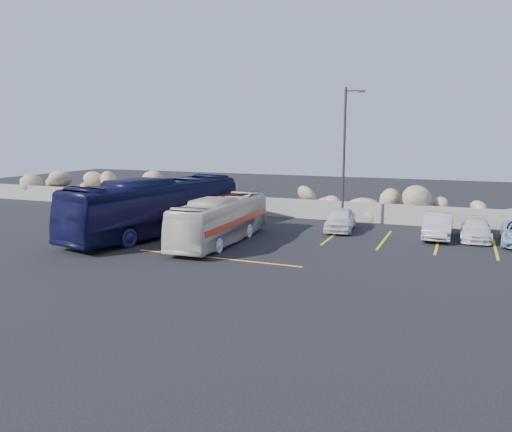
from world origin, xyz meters
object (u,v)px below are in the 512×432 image
at_px(tour_coach, 156,207).
at_px(lamppost, 345,154).
at_px(vintage_bus, 221,220).
at_px(car_a, 340,219).
at_px(car_b, 438,226).
at_px(car_c, 476,230).

bearing_deg(tour_coach, lamppost, 46.54).
distance_m(vintage_bus, car_a, 7.29).
bearing_deg(car_a, vintage_bus, -137.72).
xyz_separation_m(vintage_bus, car_a, (4.84, 5.43, -0.51)).
distance_m(lamppost, tour_coach, 11.05).
height_order(vintage_bus, car_a, vintage_bus).
relative_size(lamppost, car_b, 2.02).
distance_m(tour_coach, car_c, 16.85).
height_order(tour_coach, car_b, tour_coach).
bearing_deg(lamppost, tour_coach, -145.94).
bearing_deg(lamppost, vintage_bus, -127.39).
distance_m(lamppost, car_b, 6.46).
relative_size(lamppost, car_c, 2.18).
xyz_separation_m(tour_coach, car_c, (15.96, 5.33, -1.01)).
relative_size(tour_coach, car_a, 2.95).
height_order(lamppost, vintage_bus, lamppost).
distance_m(car_b, car_c, 1.86).
xyz_separation_m(lamppost, car_b, (5.26, -0.93, -3.64)).
distance_m(lamppost, car_a, 3.76).
xyz_separation_m(lamppost, tour_coach, (-8.86, -5.99, -2.75)).
bearing_deg(car_a, lamppost, 86.53).
relative_size(lamppost, tour_coach, 0.72).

